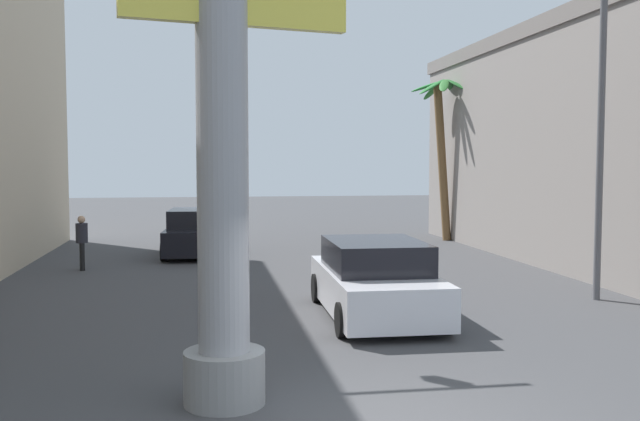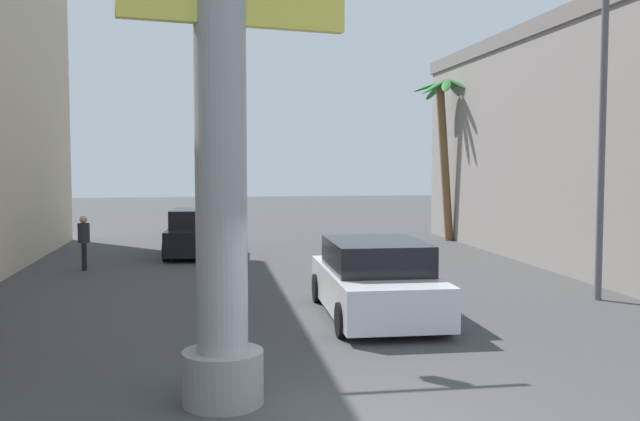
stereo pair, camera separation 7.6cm
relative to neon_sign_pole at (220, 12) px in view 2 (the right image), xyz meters
The scene contains 9 objects.
ground_plane 10.23m from the neon_sign_pole, 77.99° to the left, with size 94.31×94.31×0.00m, color #424244.
building_right 18.43m from the neon_sign_pole, 43.07° to the left, with size 7.76×17.27×7.47m.
neon_sign_pole is the anchor object (origin of this frame).
street_lamp 10.11m from the neon_sign_pole, 34.44° to the left, with size 2.28×0.28×7.99m.
traffic_light_mast 5.16m from the neon_sign_pole, 128.89° to the left, with size 5.72×0.32×6.35m.
car_lead 7.21m from the neon_sign_pole, 56.49° to the left, with size 2.22×4.74×1.56m.
car_far 15.86m from the neon_sign_pole, 91.97° to the left, with size 2.17×4.49×1.56m.
palm_tree_far_right 20.27m from the neon_sign_pole, 62.97° to the left, with size 2.71×2.57×6.46m.
pedestrian_far_left 13.48m from the neon_sign_pole, 106.98° to the left, with size 0.38×0.38×1.60m.
Camera 2 is at (-2.05, -7.92, 3.16)m, focal length 40.00 mm.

